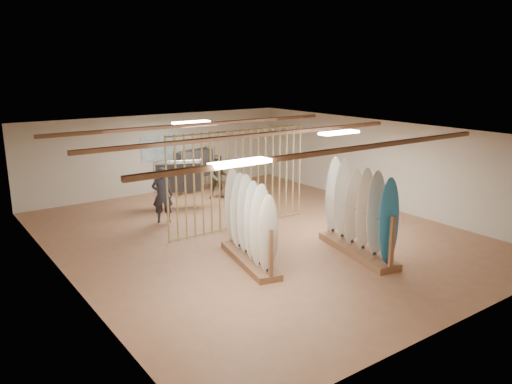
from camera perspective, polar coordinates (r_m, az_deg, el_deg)
floor at (r=13.63m, az=0.00°, el=-4.90°), size 12.00×12.00×0.00m
ceiling at (r=12.98m, az=0.00°, el=6.86°), size 12.00×12.00×0.00m
wall_back at (r=18.35m, az=-11.00°, el=4.34°), size 12.00×0.00×12.00m
wall_front at (r=9.25m, az=22.33°, el=-6.22°), size 12.00×0.00×12.00m
wall_left at (r=11.19m, az=-21.33°, el=-2.66°), size 0.00×12.00×12.00m
wall_right at (r=16.59m, az=14.21°, el=3.13°), size 0.00×12.00×12.00m
ceiling_slats at (r=12.99m, az=0.00°, el=6.51°), size 9.50×6.12×0.10m
light_panels at (r=12.99m, az=0.00°, el=6.60°), size 1.20×0.35×0.06m
bamboo_partition at (r=13.88m, az=-1.92°, el=1.46°), size 4.45×0.05×2.78m
poster at (r=18.30m, az=-11.00°, el=4.95°), size 1.40×0.03×0.90m
rack_left at (r=11.50m, az=-0.75°, el=-4.97°), size 1.07×2.53×1.99m
rack_right at (r=12.32m, az=11.60°, el=-3.65°), size 1.18×2.76×2.17m
clothing_rack_a at (r=16.02m, az=-8.89°, el=1.72°), size 1.43×0.88×1.61m
clothing_rack_b at (r=17.87m, az=-7.03°, el=3.21°), size 1.52×0.73×1.67m
shopper_a at (r=14.70m, az=-10.67°, el=0.07°), size 0.82×0.74×1.86m
shopper_b at (r=17.14m, az=-4.25°, el=2.05°), size 1.01×0.90×1.73m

